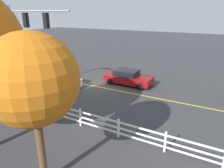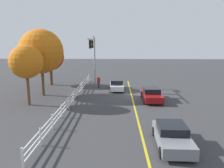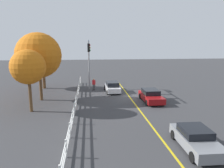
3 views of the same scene
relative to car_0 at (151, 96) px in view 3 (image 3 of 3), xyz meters
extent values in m
plane|color=#38383A|center=(2.27, 2.05, -0.68)|extent=(120.00, 120.00, 0.00)
cube|color=gold|center=(-1.73, 2.05, -0.67)|extent=(28.00, 0.16, 0.01)
cylinder|color=gray|center=(7.73, 7.03, 2.82)|extent=(0.20, 0.20, 6.99)
cylinder|color=gray|center=(4.27, 7.03, 6.01)|extent=(6.91, 0.12, 0.12)
cube|color=#0C59B2|center=(6.83, 7.05, 6.29)|extent=(1.10, 0.03, 0.28)
cube|color=black|center=(4.79, 7.03, 5.41)|extent=(0.32, 0.28, 1.00)
sphere|color=red|center=(4.79, 6.88, 5.73)|extent=(0.17, 0.17, 0.17)
sphere|color=orange|center=(4.79, 6.88, 5.41)|extent=(0.17, 0.17, 0.17)
sphere|color=#148C19|center=(4.79, 6.88, 5.09)|extent=(0.17, 0.17, 0.17)
cube|color=black|center=(2.84, 7.03, 5.41)|extent=(0.32, 0.28, 1.00)
sphere|color=red|center=(2.84, 6.88, 5.73)|extent=(0.17, 0.17, 0.17)
sphere|color=orange|center=(2.84, 6.88, 5.41)|extent=(0.17, 0.17, 0.17)
sphere|color=#148C19|center=(2.84, 6.88, 5.09)|extent=(0.17, 0.17, 0.17)
cube|color=maroon|center=(-0.06, 0.00, -0.13)|extent=(4.54, 1.90, 0.65)
cube|color=black|center=(0.17, 0.00, 0.45)|extent=(2.15, 1.71, 0.53)
cylinder|color=black|center=(-1.60, -0.89, -0.36)|extent=(0.64, 0.22, 0.64)
cylinder|color=black|center=(-1.60, 0.89, -0.36)|extent=(0.64, 0.22, 0.64)
cylinder|color=black|center=(1.49, -0.89, -0.36)|extent=(0.64, 0.22, 0.64)
cylinder|color=black|center=(1.49, 0.89, -0.36)|extent=(0.64, 0.22, 0.64)
cube|color=slate|center=(-11.00, 0.37, -0.13)|extent=(4.42, 2.00, 0.66)
cube|color=black|center=(-10.78, 0.36, 0.44)|extent=(2.00, 1.75, 0.47)
cylinder|color=black|center=(-12.51, -0.47, -0.36)|extent=(0.65, 0.24, 0.64)
cylinder|color=black|center=(-12.46, 1.29, -0.36)|extent=(0.65, 0.24, 0.64)
cylinder|color=black|center=(-9.54, -0.55, -0.36)|extent=(0.65, 0.24, 0.64)
cylinder|color=black|center=(-9.49, 1.21, -0.36)|extent=(0.65, 0.24, 0.64)
cube|color=silver|center=(5.36, 3.90, -0.14)|extent=(4.42, 1.90, 0.64)
cube|color=black|center=(5.14, 3.89, 0.48)|extent=(2.26, 1.64, 0.59)
cylinder|color=black|center=(6.80, 4.76, -0.36)|extent=(0.65, 0.24, 0.64)
cylinder|color=black|center=(6.87, 3.16, -0.36)|extent=(0.65, 0.24, 0.64)
cylinder|color=black|center=(3.84, 4.65, -0.36)|extent=(0.65, 0.24, 0.64)
cylinder|color=black|center=(3.91, 3.04, -0.36)|extent=(0.65, 0.24, 0.64)
cylinder|color=#3F3F42|center=(6.55, 6.30, -0.25)|extent=(0.16, 0.16, 0.85)
cylinder|color=#3F3F42|center=(6.63, 6.48, -0.25)|extent=(0.16, 0.16, 0.85)
cube|color=red|center=(6.59, 6.39, 0.48)|extent=(0.40, 0.47, 0.62)
sphere|color=tan|center=(6.59, 6.39, 0.90)|extent=(0.22, 0.22, 0.22)
cube|color=white|center=(-11.13, 8.49, -0.10)|extent=(0.10, 0.10, 1.15)
cube|color=white|center=(-8.53, 8.49, -0.10)|extent=(0.10, 0.10, 1.15)
cube|color=white|center=(-5.93, 8.49, -0.10)|extent=(0.10, 0.10, 1.15)
cube|color=white|center=(-3.33, 8.49, -0.10)|extent=(0.10, 0.10, 1.15)
cube|color=white|center=(-0.73, 8.49, -0.10)|extent=(0.10, 0.10, 1.15)
cube|color=white|center=(1.87, 8.49, -0.10)|extent=(0.10, 0.10, 1.15)
cube|color=white|center=(4.47, 8.49, -0.10)|extent=(0.10, 0.10, 1.15)
cube|color=white|center=(7.07, 8.49, -0.10)|extent=(0.10, 0.10, 1.15)
cube|color=white|center=(9.67, 8.49, -0.10)|extent=(0.10, 0.10, 1.15)
cube|color=white|center=(12.27, 8.49, -0.10)|extent=(0.10, 0.10, 1.15)
cube|color=white|center=(-0.73, 8.49, 0.27)|extent=(26.00, 0.06, 0.09)
cube|color=white|center=(-0.73, 8.49, -0.08)|extent=(26.00, 0.06, 0.09)
cube|color=white|center=(-0.73, 8.49, -0.40)|extent=(26.00, 0.06, 0.09)
cylinder|color=brown|center=(2.06, 12.71, 0.99)|extent=(0.34, 0.34, 3.34)
sphere|color=#C66614|center=(2.06, 12.71, 4.60)|extent=(5.17, 5.17, 5.17)
cylinder|color=brown|center=(-2.16, 12.79, 0.91)|extent=(0.30, 0.30, 3.18)
sphere|color=#C66614|center=(-2.16, 12.79, 3.75)|extent=(3.33, 3.33, 3.33)
cylinder|color=brown|center=(8.68, 13.71, 0.69)|extent=(0.44, 0.44, 2.74)
sphere|color=#B22D19|center=(8.68, 13.71, 3.58)|extent=(4.04, 4.04, 4.04)
camera|label=1|loc=(-7.82, 17.34, 5.93)|focal=33.10mm
camera|label=2|loc=(-23.84, 3.72, 5.62)|focal=35.53mm
camera|label=3|loc=(-22.62, 7.04, 6.00)|focal=33.40mm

